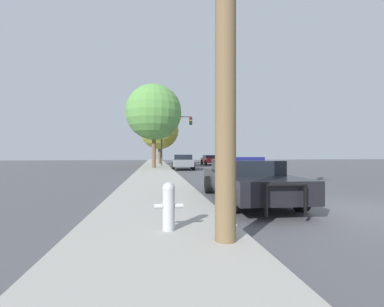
{
  "coord_description": "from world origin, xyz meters",
  "views": [
    {
      "loc": [
        -5.15,
        -5.81,
        1.48
      ],
      "look_at": [
        -1.44,
        19.76,
        1.5
      ],
      "focal_mm": 24.0,
      "sensor_mm": 36.0,
      "label": 1
    }
  ],
  "objects_px": {
    "car_background_oncoming": "(210,160)",
    "tree_sidewalk_far": "(159,130)",
    "tree_sidewalk_mid": "(154,112)",
    "car_background_midblock": "(183,162)",
    "police_car": "(245,178)",
    "traffic_light": "(173,130)",
    "fire_hydrant": "(169,205)"
  },
  "relations": [
    {
      "from": "traffic_light",
      "to": "car_background_oncoming",
      "type": "bearing_deg",
      "value": 41.14
    },
    {
      "from": "fire_hydrant",
      "to": "traffic_light",
      "type": "relative_size",
      "value": 0.15
    },
    {
      "from": "police_car",
      "to": "tree_sidewalk_mid",
      "type": "distance_m",
      "value": 18.23
    },
    {
      "from": "car_background_oncoming",
      "to": "tree_sidewalk_far",
      "type": "xyz_separation_m",
      "value": [
        -6.64,
        1.91,
        4.02
      ]
    },
    {
      "from": "traffic_light",
      "to": "tree_sidewalk_far",
      "type": "relative_size",
      "value": 0.79
    },
    {
      "from": "tree_sidewalk_mid",
      "to": "car_background_oncoming",
      "type": "bearing_deg",
      "value": 47.95
    },
    {
      "from": "police_car",
      "to": "tree_sidewalk_far",
      "type": "relative_size",
      "value": 0.75
    },
    {
      "from": "police_car",
      "to": "tree_sidewalk_mid",
      "type": "height_order",
      "value": "tree_sidewalk_mid"
    },
    {
      "from": "fire_hydrant",
      "to": "traffic_light",
      "type": "bearing_deg",
      "value": 85.72
    },
    {
      "from": "tree_sidewalk_mid",
      "to": "tree_sidewalk_far",
      "type": "height_order",
      "value": "tree_sidewalk_mid"
    },
    {
      "from": "fire_hydrant",
      "to": "tree_sidewalk_far",
      "type": "bearing_deg",
      "value": 89.29
    },
    {
      "from": "traffic_light",
      "to": "tree_sidewalk_mid",
      "type": "xyz_separation_m",
      "value": [
        -2.15,
        -3.61,
        1.41
      ]
    },
    {
      "from": "fire_hydrant",
      "to": "police_car",
      "type": "bearing_deg",
      "value": 51.47
    },
    {
      "from": "car_background_oncoming",
      "to": "tree_sidewalk_mid",
      "type": "bearing_deg",
      "value": 47.35
    },
    {
      "from": "police_car",
      "to": "car_background_midblock",
      "type": "xyz_separation_m",
      "value": [
        -0.28,
        15.7,
        0.05
      ]
    },
    {
      "from": "car_background_oncoming",
      "to": "car_background_midblock",
      "type": "distance_m",
      "value": 10.86
    },
    {
      "from": "car_background_oncoming",
      "to": "police_car",
      "type": "bearing_deg",
      "value": 79.6
    },
    {
      "from": "traffic_light",
      "to": "tree_sidewalk_mid",
      "type": "height_order",
      "value": "tree_sidewalk_mid"
    },
    {
      "from": "police_car",
      "to": "car_background_oncoming",
      "type": "bearing_deg",
      "value": -97.28
    },
    {
      "from": "car_background_oncoming",
      "to": "tree_sidewalk_mid",
      "type": "height_order",
      "value": "tree_sidewalk_mid"
    },
    {
      "from": "car_background_oncoming",
      "to": "tree_sidewalk_far",
      "type": "height_order",
      "value": "tree_sidewalk_far"
    },
    {
      "from": "tree_sidewalk_mid",
      "to": "tree_sidewalk_far",
      "type": "relative_size",
      "value": 1.12
    },
    {
      "from": "car_background_midblock",
      "to": "tree_sidewalk_far",
      "type": "bearing_deg",
      "value": 104.22
    },
    {
      "from": "car_background_oncoming",
      "to": "car_background_midblock",
      "type": "xyz_separation_m",
      "value": [
        -4.69,
        -9.79,
        0.05
      ]
    },
    {
      "from": "police_car",
      "to": "traffic_light",
      "type": "bearing_deg",
      "value": -85.29
    },
    {
      "from": "police_car",
      "to": "tree_sidewalk_far",
      "type": "xyz_separation_m",
      "value": [
        -2.23,
        27.4,
        4.02
      ]
    },
    {
      "from": "tree_sidewalk_mid",
      "to": "tree_sidewalk_far",
      "type": "xyz_separation_m",
      "value": [
        0.72,
        10.06,
        -0.79
      ]
    },
    {
      "from": "car_background_midblock",
      "to": "police_car",
      "type": "bearing_deg",
      "value": -84.23
    },
    {
      "from": "car_background_midblock",
      "to": "tree_sidewalk_far",
      "type": "height_order",
      "value": "tree_sidewalk_far"
    },
    {
      "from": "car_background_oncoming",
      "to": "tree_sidewalk_mid",
      "type": "relative_size",
      "value": 0.51
    },
    {
      "from": "car_background_midblock",
      "to": "tree_sidewalk_mid",
      "type": "xyz_separation_m",
      "value": [
        -2.67,
        1.64,
        4.76
      ]
    },
    {
      "from": "car_background_oncoming",
      "to": "traffic_light",
      "type": "bearing_deg",
      "value": 40.54
    }
  ]
}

